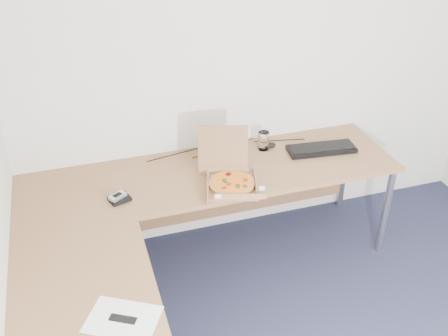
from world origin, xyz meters
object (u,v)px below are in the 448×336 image
object	(u,v)px
keyboard	(321,149)
drinking_glass	(263,141)
pizza_box	(231,180)
desk	(179,222)
wallet	(119,199)

from	to	relation	value
keyboard	drinking_glass	bearing A→B (deg)	164.90
pizza_box	drinking_glass	world-z (taller)	pizza_box
keyboard	pizza_box	bearing A→B (deg)	-157.19
drinking_glass	keyboard	size ratio (longest dim) A/B	0.28
pizza_box	desk	bearing A→B (deg)	-132.31
keyboard	wallet	world-z (taller)	keyboard
drinking_glass	wallet	bearing A→B (deg)	-163.03
desk	wallet	world-z (taller)	wallet
desk	pizza_box	bearing A→B (deg)	30.75
pizza_box	wallet	xyz separation A→B (m)	(-0.70, 0.05, -0.03)
pizza_box	keyboard	world-z (taller)	pizza_box
pizza_box	drinking_glass	distance (m)	0.52
drinking_glass	pizza_box	bearing A→B (deg)	-134.48
desk	keyboard	size ratio (longest dim) A/B	5.23
desk	wallet	distance (m)	0.41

